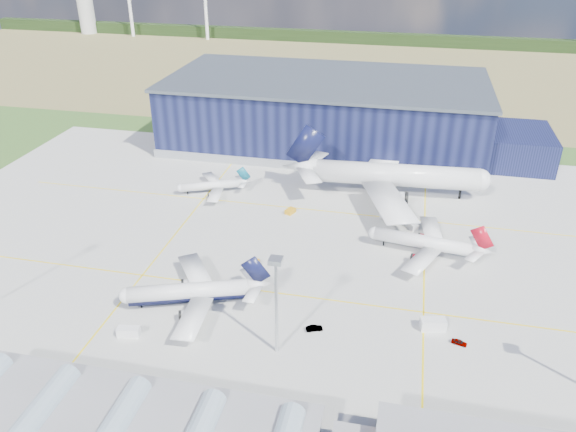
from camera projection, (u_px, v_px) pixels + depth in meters
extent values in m
plane|color=#264C1C|center=(266.00, 268.00, 145.48)|extent=(600.00, 600.00, 0.00)
cube|color=#9D9D98|center=(275.00, 249.00, 154.08)|extent=(220.00, 160.00, 0.06)
cube|color=yellow|center=(256.00, 290.00, 136.83)|extent=(180.00, 0.40, 0.02)
cube|color=yellow|center=(294.00, 208.00, 175.60)|extent=(180.00, 0.40, 0.02)
cube|color=yellow|center=(173.00, 237.00, 159.79)|extent=(0.40, 120.00, 0.02)
cube|color=yellow|center=(424.00, 266.00, 146.41)|extent=(0.40, 120.00, 0.02)
cube|color=olive|center=(358.00, 70.00, 335.02)|extent=(600.00, 220.00, 0.01)
cube|color=black|center=(371.00, 38.00, 402.07)|extent=(600.00, 8.00, 8.00)
cylinder|color=silver|center=(85.00, 6.00, 432.30)|extent=(12.00, 12.00, 40.00)
cube|color=black|center=(326.00, 112.00, 221.45)|extent=(120.00, 60.00, 25.00)
cube|color=gray|center=(325.00, 138.00, 226.57)|extent=(121.00, 61.00, 3.20)
cube|color=#434B55|center=(327.00, 79.00, 215.34)|extent=(122.00, 62.00, 1.20)
cube|color=black|center=(516.00, 146.00, 206.43)|extent=(24.00, 30.00, 12.00)
cube|color=slate|center=(117.00, 425.00, 92.78)|extent=(66.00, 23.00, 0.50)
cylinder|color=#99AFBE|center=(41.00, 410.00, 95.36)|extent=(4.40, 18.00, 4.40)
cylinder|color=#99AFBE|center=(117.00, 424.00, 92.69)|extent=(4.40, 18.00, 4.40)
cylinder|color=silver|center=(276.00, 309.00, 112.54)|extent=(0.70, 0.70, 22.00)
cube|color=silver|center=(276.00, 261.00, 107.14)|extent=(2.60, 2.60, 1.00)
cube|color=orange|center=(255.00, 264.00, 146.07)|extent=(2.12, 3.35, 1.37)
cube|color=orange|center=(388.00, 424.00, 99.91)|extent=(3.11, 3.62, 1.32)
cube|color=silver|center=(129.00, 332.00, 121.54)|extent=(5.14, 2.91, 2.12)
cube|color=silver|center=(412.00, 225.00, 163.65)|extent=(4.13, 4.70, 1.99)
cube|color=orange|center=(290.00, 211.00, 172.19)|extent=(3.23, 3.90, 1.47)
cube|color=silver|center=(433.00, 324.00, 123.40)|extent=(5.95, 3.79, 2.64)
imported|color=#99999E|center=(459.00, 342.00, 119.28)|extent=(3.54, 2.14, 1.13)
imported|color=#99999E|center=(314.00, 328.00, 123.29)|extent=(3.91, 2.57, 1.22)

